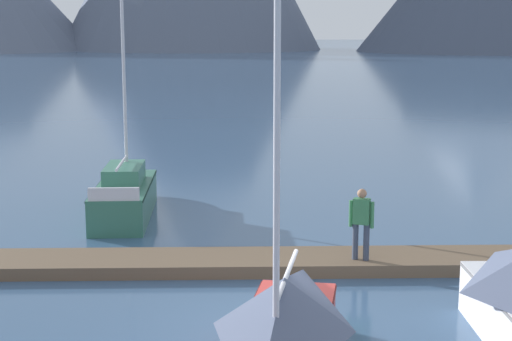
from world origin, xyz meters
The scene contains 4 objects.
ground_plane centered at (0.00, 0.00, 0.00)m, with size 700.00×700.00×0.00m, color #38567A.
dock centered at (0.00, 4.00, 0.14)m, with size 29.26×3.17×0.30m.
sailboat_mid_dock_port centered at (-3.70, 9.82, 0.65)m, with size 1.71×5.93×7.71m.
person_on_dock centered at (2.26, 3.55, 1.26)m, with size 0.55×0.35×1.69m.
Camera 1 is at (-1.49, -13.62, 5.65)m, focal length 54.33 mm.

